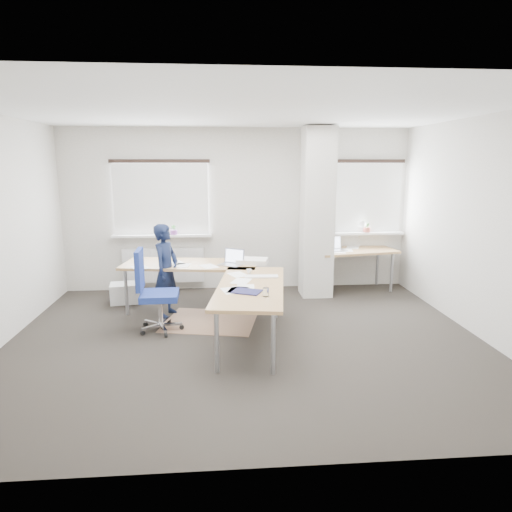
{
  "coord_description": "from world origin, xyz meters",
  "views": [
    {
      "loc": [
        -0.32,
        -5.47,
        2.21
      ],
      "look_at": [
        0.2,
        0.9,
        0.9
      ],
      "focal_mm": 32.0,
      "sensor_mm": 36.0,
      "label": 1
    }
  ],
  "objects": [
    {
      "name": "person",
      "position": [
        -1.1,
        1.06,
        0.68
      ],
      "size": [
        0.49,
        0.58,
        1.36
      ],
      "primitive_type": "imported",
      "rotation": [
        0.0,
        0.0,
        1.18
      ],
      "color": "black",
      "rests_on": "ground"
    },
    {
      "name": "desk_main",
      "position": [
        -0.3,
        0.62,
        0.69
      ],
      "size": [
        2.4,
        2.91,
        0.96
      ],
      "rotation": [
        0.0,
        0.0,
        -0.14
      ],
      "color": "#8B5E3C",
      "rests_on": "ground"
    },
    {
      "name": "task_chair",
      "position": [
        -1.16,
        0.41,
        0.31
      ],
      "size": [
        0.6,
        0.6,
        1.11
      ],
      "rotation": [
        0.0,
        0.0,
        0.02
      ],
      "color": "navy",
      "rests_on": "ground"
    },
    {
      "name": "floor_mat",
      "position": [
        -0.46,
        0.72,
        0.0
      ],
      "size": [
        1.44,
        1.29,
        0.01
      ],
      "primitive_type": "cube",
      "rotation": [
        0.0,
        0.0,
        -0.21
      ],
      "color": "#856148",
      "rests_on": "ground"
    },
    {
      "name": "desk_side",
      "position": [
        2.02,
        2.16,
        0.69
      ],
      "size": [
        1.5,
        0.93,
        1.22
      ],
      "rotation": [
        0.0,
        0.0,
        0.17
      ],
      "color": "#8B5E3C",
      "rests_on": "ground"
    },
    {
      "name": "room_shell",
      "position": [
        0.18,
        0.45,
        1.75
      ],
      "size": [
        6.04,
        5.04,
        2.82
      ],
      "color": "beige",
      "rests_on": "ground"
    },
    {
      "name": "white_crate",
      "position": [
        -1.82,
        1.76,
        0.15
      ],
      "size": [
        0.57,
        0.44,
        0.31
      ],
      "primitive_type": "cube",
      "rotation": [
        0.0,
        0.0,
        0.16
      ],
      "color": "white",
      "rests_on": "ground"
    },
    {
      "name": "ground",
      "position": [
        0.0,
        0.0,
        0.0
      ],
      "size": [
        6.0,
        6.0,
        0.0
      ],
      "primitive_type": "plane",
      "color": "black",
      "rests_on": "ground"
    }
  ]
}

